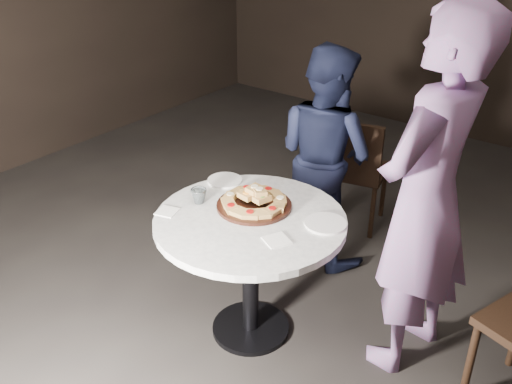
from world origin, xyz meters
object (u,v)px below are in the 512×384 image
focaccia_pile (255,199)px  chair_far (355,167)px  table (250,241)px  diner_navy (325,155)px  water_glass (199,196)px  diner_teal (426,201)px  serving_board (254,205)px

focaccia_pile → chair_far: (-0.05, 1.24, -0.29)m
table → diner_navy: size_ratio=0.78×
water_glass → diner_navy: 1.02m
water_glass → diner_teal: 1.17m
focaccia_pile → chair_far: chair_far is taller
diner_navy → diner_teal: bearing=160.1°
table → chair_far: bearing=94.6°
diner_teal → diner_navy: bearing=-115.1°
water_glass → chair_far: bearing=81.4°
chair_far → table: bearing=81.0°
water_glass → focaccia_pile: bearing=29.4°
chair_far → diner_navy: bearing=73.3°
serving_board → diner_navy: diner_navy is taller
focaccia_pile → diner_teal: (0.82, 0.28, 0.14)m
diner_teal → table: bearing=-55.9°
chair_far → diner_teal: size_ratio=0.46×
table → chair_far: chair_far is taller
diner_navy → serving_board: bearing=107.6°
chair_far → diner_teal: 1.37m
water_glass → diner_navy: diner_navy is taller
water_glass → diner_navy: size_ratio=0.06×
table → serving_board: serving_board is taller
table → diner_teal: diner_teal is taller
table → serving_board: (-0.05, 0.10, 0.15)m
table → water_glass: bearing=-172.6°
water_glass → chair_far: chair_far is taller
water_glass → serving_board: bearing=28.5°
serving_board → focaccia_pile: 0.04m
table → water_glass: 0.37m
serving_board → focaccia_pile: size_ratio=1.12×
chair_far → diner_teal: bearing=118.6°
water_glass → chair_far: (0.21, 1.39, -0.29)m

